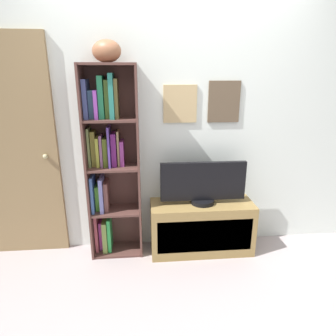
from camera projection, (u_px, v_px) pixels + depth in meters
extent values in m
cube|color=#A29697|center=(191.00, 326.00, 2.09)|extent=(5.20, 5.20, 0.04)
cube|color=silver|center=(175.00, 118.00, 2.76)|extent=(4.80, 0.06, 2.59)
cube|color=tan|center=(180.00, 104.00, 2.68)|extent=(0.31, 0.02, 0.34)
cube|color=tan|center=(180.00, 104.00, 2.68)|extent=(0.26, 0.01, 0.29)
cube|color=brown|center=(224.00, 102.00, 2.71)|extent=(0.30, 0.02, 0.38)
cube|color=tan|center=(224.00, 102.00, 2.71)|extent=(0.25, 0.01, 0.33)
cube|color=#4F312B|center=(88.00, 167.00, 2.65)|extent=(0.02, 0.27, 1.77)
cube|color=#4F312B|center=(139.00, 166.00, 2.69)|extent=(0.02, 0.27, 1.77)
cube|color=#4F312B|center=(115.00, 162.00, 2.80)|extent=(0.48, 0.01, 1.77)
cube|color=#4F312B|center=(118.00, 250.00, 2.94)|extent=(0.44, 0.26, 0.02)
cube|color=#4F312B|center=(116.00, 210.00, 2.81)|extent=(0.44, 0.26, 0.02)
cube|color=#4F312B|center=(113.00, 167.00, 2.68)|extent=(0.44, 0.26, 0.02)
cube|color=#4F312B|center=(111.00, 120.00, 2.54)|extent=(0.44, 0.26, 0.02)
cube|color=#4F312B|center=(107.00, 64.00, 2.41)|extent=(0.44, 0.26, 0.02)
cube|color=#B34F5A|center=(97.00, 231.00, 2.90)|extent=(0.03, 0.17, 0.37)
cube|color=#B13C93|center=(102.00, 234.00, 2.93)|extent=(0.03, 0.14, 0.29)
cube|color=olive|center=(106.00, 234.00, 2.90)|extent=(0.04, 0.20, 0.32)
cube|color=green|center=(110.00, 232.00, 2.91)|extent=(0.03, 0.19, 0.34)
cube|color=#3E62A3|center=(93.00, 193.00, 2.75)|extent=(0.02, 0.22, 0.35)
cube|color=#57A030|center=(98.00, 197.00, 2.80)|extent=(0.04, 0.15, 0.24)
cube|color=#6D70B4|center=(102.00, 193.00, 2.76)|extent=(0.03, 0.22, 0.33)
cube|color=brown|center=(107.00, 195.00, 2.79)|extent=(0.04, 0.19, 0.28)
cube|color=olive|center=(90.00, 147.00, 2.64)|extent=(0.02, 0.17, 0.35)
cube|color=olive|center=(94.00, 148.00, 2.66)|extent=(0.04, 0.14, 0.32)
cube|color=olive|center=(98.00, 151.00, 2.66)|extent=(0.03, 0.17, 0.26)
cube|color=#734969|center=(102.00, 150.00, 2.66)|extent=(0.02, 0.18, 0.29)
cube|color=#49571B|center=(106.00, 151.00, 2.67)|extent=(0.04, 0.17, 0.26)
cube|color=#53388E|center=(110.00, 146.00, 2.64)|extent=(0.02, 0.20, 0.36)
cube|color=#5B1B5D|center=(114.00, 149.00, 2.67)|extent=(0.04, 0.17, 0.30)
cube|color=tan|center=(119.00, 148.00, 2.68)|extent=(0.02, 0.14, 0.32)
cube|color=#81327C|center=(122.00, 153.00, 2.69)|extent=(0.03, 0.16, 0.23)
cube|color=navy|center=(86.00, 99.00, 2.50)|extent=(0.04, 0.21, 0.33)
cube|color=#2B455A|center=(92.00, 104.00, 2.53)|extent=(0.04, 0.17, 0.24)
cube|color=#A348C3|center=(97.00, 104.00, 2.52)|extent=(0.03, 0.21, 0.24)
cube|color=#207048|center=(102.00, 97.00, 2.51)|extent=(0.04, 0.19, 0.35)
cube|color=#52692A|center=(107.00, 99.00, 2.53)|extent=(0.04, 0.16, 0.32)
cube|color=#247063|center=(112.00, 96.00, 2.50)|extent=(0.04, 0.21, 0.38)
cube|color=brown|center=(117.00, 99.00, 2.52)|extent=(0.03, 0.19, 0.33)
ellipsoid|color=#8E5A3D|center=(107.00, 51.00, 2.37)|extent=(0.31, 0.28, 0.18)
cube|color=olive|center=(201.00, 227.00, 2.89)|extent=(0.99, 0.36, 0.51)
cube|color=brown|center=(205.00, 236.00, 2.73)|extent=(0.89, 0.01, 0.32)
cylinder|color=black|center=(202.00, 201.00, 2.81)|extent=(0.22, 0.22, 0.04)
cube|color=black|center=(203.00, 181.00, 2.75)|extent=(0.80, 0.04, 0.37)
cube|color=white|center=(203.00, 182.00, 2.74)|extent=(0.76, 0.01, 0.33)
cube|color=olive|center=(8.00, 152.00, 2.66)|extent=(0.88, 0.04, 2.03)
cube|color=brown|center=(15.00, 198.00, 2.78)|extent=(0.56, 0.01, 0.73)
sphere|color=tan|center=(45.00, 156.00, 2.66)|extent=(0.04, 0.04, 0.04)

